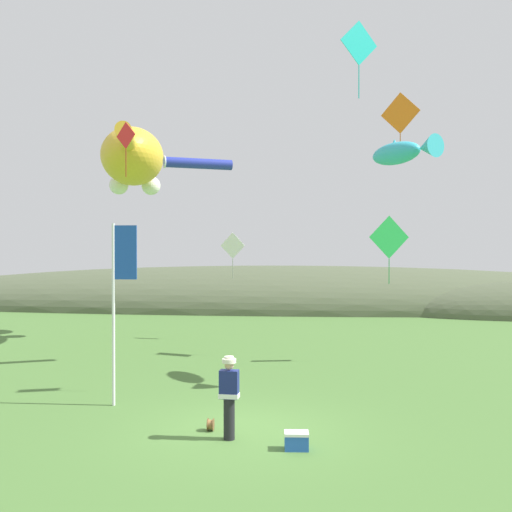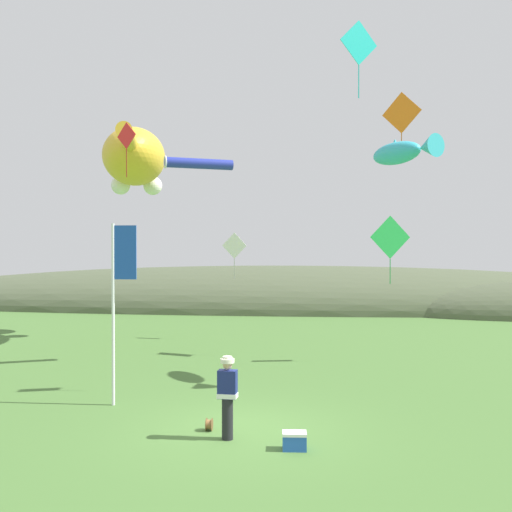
{
  "view_description": "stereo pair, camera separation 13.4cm",
  "coord_description": "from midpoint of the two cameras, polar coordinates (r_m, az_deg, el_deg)",
  "views": [
    {
      "loc": [
        1.34,
        -12.59,
        4.05
      ],
      "look_at": [
        0.0,
        4.0,
        3.86
      ],
      "focal_mm": 40.0,
      "sensor_mm": 36.0,
      "label": 1
    },
    {
      "loc": [
        1.48,
        -12.58,
        4.05
      ],
      "look_at": [
        0.0,
        4.0,
        3.86
      ],
      "focal_mm": 40.0,
      "sensor_mm": 36.0,
      "label": 2
    }
  ],
  "objects": [
    {
      "name": "distant_hill_ridge",
      "position": [
        39.77,
        7.25,
        -5.21
      ],
      "size": [
        61.39,
        13.37,
        5.85
      ],
      "color": "#4C563D",
      "rests_on": "ground"
    },
    {
      "name": "kite_tube_streamer",
      "position": [
        20.23,
        -5.61,
        9.18
      ],
      "size": [
        2.38,
        1.32,
        0.44
      ],
      "color": "#2633A5"
    },
    {
      "name": "kite_diamond_red",
      "position": [
        19.14,
        -12.62,
        11.58
      ],
      "size": [
        0.76,
        0.45,
        1.77
      ],
      "color": "red"
    },
    {
      "name": "kite_diamond_orange",
      "position": [
        22.45,
        14.52,
        13.67
      ],
      "size": [
        1.32,
        0.82,
        2.44
      ],
      "color": "orange"
    },
    {
      "name": "kite_diamond_green",
      "position": [
        20.87,
        13.45,
        1.81
      ],
      "size": [
        1.47,
        0.49,
        2.44
      ],
      "color": "green"
    },
    {
      "name": "picnic_cooler",
      "position": [
        12.14,
        4.2,
        -17.95
      ],
      "size": [
        0.51,
        0.35,
        0.36
      ],
      "color": "blue",
      "rests_on": "ground"
    },
    {
      "name": "ground_plane",
      "position": [
        13.29,
        -1.3,
        -17.1
      ],
      "size": [
        120.0,
        120.0,
        0.0
      ],
      "primitive_type": "plane",
      "color": "#477033"
    },
    {
      "name": "kite_spool",
      "position": [
        13.32,
        -4.4,
        -16.44
      ],
      "size": [
        0.14,
        0.28,
        0.28
      ],
      "color": "olive",
      "rests_on": "ground"
    },
    {
      "name": "kite_diamond_teal",
      "position": [
        16.83,
        10.48,
        20.17
      ],
      "size": [
        1.06,
        0.64,
        2.12
      ],
      "color": "#19BFBF"
    },
    {
      "name": "kite_diamond_white",
      "position": [
        25.61,
        -2.03,
        1.01
      ],
      "size": [
        1.14,
        0.34,
        2.08
      ],
      "color": "white"
    },
    {
      "name": "kite_fish_windsock",
      "position": [
        18.08,
        14.69,
        10.06
      ],
      "size": [
        2.03,
        2.51,
        0.79
      ],
      "color": "#33B2CC"
    },
    {
      "name": "festival_attendant",
      "position": [
        12.51,
        -2.56,
        -13.69
      ],
      "size": [
        0.44,
        0.3,
        1.77
      ],
      "color": "black",
      "rests_on": "ground"
    },
    {
      "name": "festival_banner_pole",
      "position": [
        15.21,
        -13.34,
        -2.97
      ],
      "size": [
        0.66,
        0.08,
        4.73
      ],
      "color": "silver",
      "rests_on": "ground"
    },
    {
      "name": "kite_giant_cat",
      "position": [
        25.66,
        -11.84,
        9.39
      ],
      "size": [
        3.68,
        9.06,
        2.79
      ],
      "color": "gold"
    }
  ]
}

